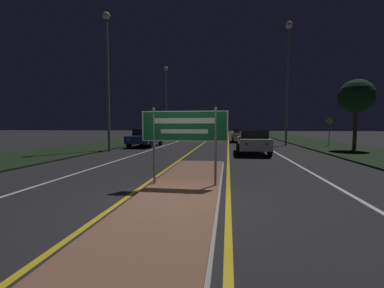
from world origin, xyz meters
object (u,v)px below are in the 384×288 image
(highway_sign, at_px, (184,129))
(warning_sign, at_px, (329,129))
(car_approaching_0, at_px, (146,137))
(streetlight_left_near, at_px, (107,66))
(car_receding_1, at_px, (242,135))
(streetlight_right_near, at_px, (288,61))
(car_approaching_1, at_px, (202,133))
(streetlight_left_far, at_px, (166,93))
(car_receding_0, at_px, (253,141))
(car_approaching_2, at_px, (208,130))

(highway_sign, height_order, warning_sign, warning_sign)
(highway_sign, xyz_separation_m, car_approaching_0, (-5.52, 13.48, -0.84))
(streetlight_left_near, bearing_deg, car_approaching_0, 75.04)
(car_receding_1, bearing_deg, warning_sign, -34.34)
(highway_sign, relative_size, streetlight_left_near, 0.26)
(streetlight_right_near, distance_m, car_approaching_1, 15.36)
(streetlight_left_far, xyz_separation_m, streetlight_right_near, (12.63, -7.96, 1.53))
(streetlight_left_near, bearing_deg, car_receding_1, 50.14)
(highway_sign, xyz_separation_m, car_receding_0, (2.67, 9.11, -0.83))
(streetlight_right_near, relative_size, car_receding_1, 2.54)
(car_approaching_1, bearing_deg, car_approaching_0, -102.90)
(streetlight_right_near, bearing_deg, car_approaching_0, -166.23)
(streetlight_right_near, height_order, car_approaching_0, streetlight_right_near)
(car_approaching_2, bearing_deg, car_approaching_1, -88.83)
(streetlight_left_far, xyz_separation_m, car_approaching_1, (4.11, 3.05, -4.98))
(highway_sign, bearing_deg, streetlight_left_near, 125.86)
(car_receding_0, bearing_deg, warning_sign, 43.80)
(streetlight_right_near, height_order, car_receding_1, streetlight_right_near)
(streetlight_left_far, bearing_deg, car_approaching_2, 78.22)
(car_receding_1, bearing_deg, car_approaching_0, -139.98)
(car_receding_1, bearing_deg, car_approaching_2, 103.21)
(highway_sign, xyz_separation_m, car_approaching_1, (-2.34, 27.35, -0.89))
(car_receding_1, relative_size, car_approaching_2, 0.94)
(warning_sign, bearing_deg, streetlight_right_near, 167.05)
(streetlight_left_far, distance_m, car_approaching_1, 7.14)
(streetlight_right_near, relative_size, car_receding_0, 2.32)
(highway_sign, bearing_deg, car_approaching_2, 93.56)
(warning_sign, bearing_deg, car_receding_1, 145.66)
(car_approaching_1, distance_m, warning_sign, 16.65)
(highway_sign, height_order, car_approaching_1, highway_sign)
(streetlight_left_near, xyz_separation_m, car_approaching_2, (4.01, 33.33, -4.82))
(highway_sign, relative_size, streetlight_right_near, 0.23)
(car_receding_0, bearing_deg, streetlight_left_near, 179.39)
(streetlight_left_far, xyz_separation_m, car_approaching_2, (3.80, 18.24, -4.92))
(streetlight_left_far, height_order, car_receding_0, streetlight_left_far)
(streetlight_left_far, height_order, car_receding_1, streetlight_left_far)
(streetlight_left_near, height_order, car_receding_0, streetlight_left_near)
(streetlight_left_far, bearing_deg, streetlight_left_near, -90.78)
(car_receding_0, height_order, car_approaching_2, same)
(car_approaching_1, height_order, warning_sign, warning_sign)
(streetlight_left_far, xyz_separation_m, car_receding_1, (9.03, -4.03, -4.95))
(streetlight_right_near, height_order, warning_sign, streetlight_right_near)
(streetlight_left_near, xyz_separation_m, warning_sign, (16.09, 6.39, -4.14))
(car_receding_0, relative_size, car_approaching_0, 0.97)
(car_approaching_0, relative_size, car_approaching_1, 1.10)
(car_receding_0, relative_size, warning_sign, 1.98)
(warning_sign, bearing_deg, car_approaching_2, 114.14)
(streetlight_left_near, relative_size, streetlight_right_near, 0.86)
(car_receding_0, bearing_deg, car_receding_1, 90.46)
(highway_sign, relative_size, car_receding_1, 0.57)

